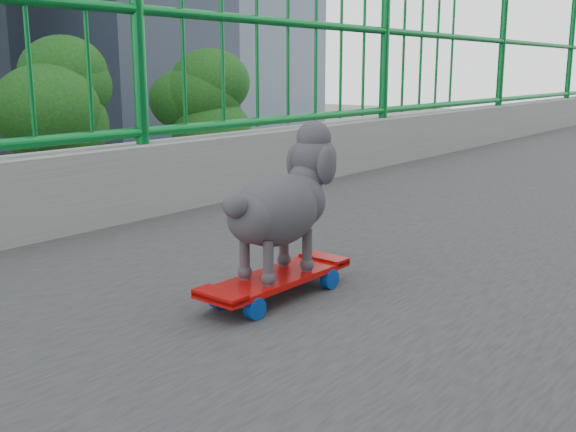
# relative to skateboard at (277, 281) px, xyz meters

# --- Properties ---
(skateboard) EXTENTS (0.16, 0.49, 0.07)m
(skateboard) POSITION_rel_skateboard_xyz_m (0.00, 0.00, 0.00)
(skateboard) COLOR #C30906
(skateboard) RESTS_ON footbridge
(poodle) EXTENTS (0.19, 0.45, 0.37)m
(poodle) POSITION_rel_skateboard_xyz_m (0.00, 0.02, 0.21)
(poodle) COLOR #323035
(poodle) RESTS_ON skateboard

